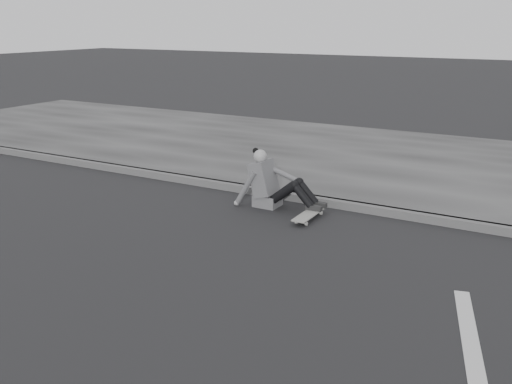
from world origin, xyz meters
TOP-DOWN VIEW (x-y plane):
  - ground at (0.00, 0.00)m, footprint 80.00×80.00m
  - curb at (0.00, 2.58)m, footprint 24.00×0.16m
  - sidewalk at (0.00, 5.60)m, footprint 24.00×6.00m
  - skateboard at (0.18, 1.88)m, footprint 0.20×0.78m
  - seated_woman at (-0.56, 2.13)m, footprint 1.38×0.46m

SIDE VIEW (x-z plane):
  - ground at x=0.00m, z-range 0.00..0.00m
  - curb at x=0.00m, z-range 0.00..0.12m
  - sidewalk at x=0.00m, z-range 0.00..0.12m
  - skateboard at x=0.18m, z-range 0.03..0.12m
  - seated_woman at x=-0.56m, z-range -0.08..0.80m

